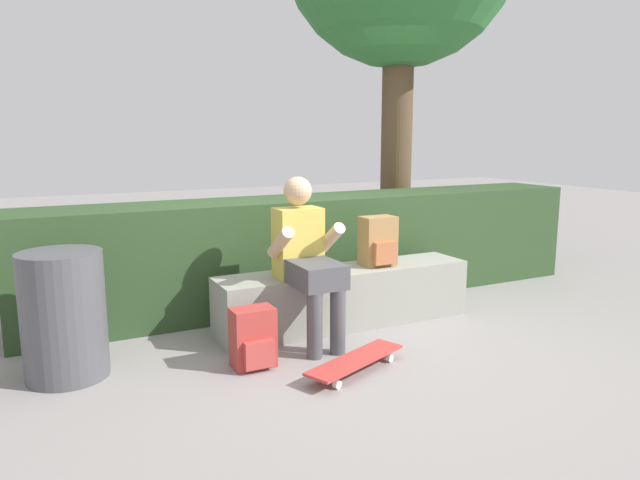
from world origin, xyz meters
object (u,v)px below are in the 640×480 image
object	(u,v)px
bench_main	(345,297)
skateboard_near_person	(356,360)
backpack_on_ground	(253,339)
trash_bin	(64,315)
person_skater	(306,255)
backpack_on_bench	(378,242)

from	to	relation	value
bench_main	skateboard_near_person	world-z (taller)	bench_main
backpack_on_ground	trash_bin	size ratio (longest dim) A/B	0.49
skateboard_near_person	trash_bin	distance (m)	1.86
bench_main	skateboard_near_person	bearing A→B (deg)	-115.24
person_skater	backpack_on_ground	xyz separation A→B (m)	(-0.52, -0.28, -0.47)
backpack_on_bench	backpack_on_ground	world-z (taller)	backpack_on_bench
trash_bin	backpack_on_ground	bearing A→B (deg)	-19.17
bench_main	backpack_on_bench	xyz separation A→B (m)	(0.30, -0.01, 0.42)
person_skater	backpack_on_ground	world-z (taller)	person_skater
bench_main	backpack_on_bench	world-z (taller)	backpack_on_bench
backpack_on_bench	skateboard_near_person	bearing A→B (deg)	-129.55
person_skater	trash_bin	size ratio (longest dim) A/B	1.50
person_skater	backpack_on_ground	size ratio (longest dim) A/B	3.03
bench_main	person_skater	distance (m)	0.65
backpack_on_ground	trash_bin	xyz separation A→B (m)	(-1.11, 0.39, 0.21)
backpack_on_ground	trash_bin	distance (m)	1.19
skateboard_near_person	backpack_on_bench	world-z (taller)	backpack_on_bench
person_skater	backpack_on_bench	distance (m)	0.77
trash_bin	person_skater	bearing A→B (deg)	-3.87
trash_bin	skateboard_near_person	bearing A→B (deg)	-24.45
backpack_on_ground	bench_main	bearing A→B (deg)	26.78
person_skater	trash_bin	xyz separation A→B (m)	(-1.63, 0.11, -0.25)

